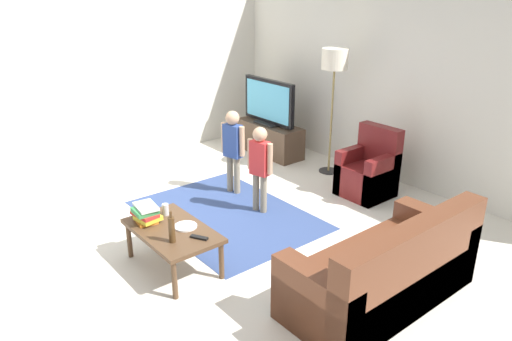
% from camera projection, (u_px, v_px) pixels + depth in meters
% --- Properties ---
extents(ground, '(7.80, 7.80, 0.00)m').
position_uv_depth(ground, '(213.00, 238.00, 5.29)').
color(ground, beige).
extents(wall_back, '(6.00, 0.12, 2.70)m').
position_uv_depth(wall_back, '(394.00, 82.00, 6.55)').
color(wall_back, silver).
rests_on(wall_back, ground).
extents(wall_left, '(0.12, 6.00, 2.70)m').
position_uv_depth(wall_left, '(93.00, 76.00, 6.97)').
color(wall_left, silver).
rests_on(wall_left, ground).
extents(area_rug, '(2.20, 1.60, 0.01)m').
position_uv_depth(area_rug, '(227.00, 215.00, 5.82)').
color(area_rug, '#33477A').
rests_on(area_rug, ground).
extents(tv_stand, '(1.20, 0.44, 0.50)m').
position_uv_depth(tv_stand, '(269.00, 139.00, 7.82)').
color(tv_stand, '#4C3828').
rests_on(tv_stand, ground).
extents(tv, '(1.10, 0.28, 0.71)m').
position_uv_depth(tv, '(269.00, 102.00, 7.58)').
color(tv, black).
rests_on(tv, tv_stand).
extents(couch, '(0.80, 1.80, 0.86)m').
position_uv_depth(couch, '(388.00, 274.00, 4.13)').
color(couch, brown).
rests_on(couch, ground).
extents(armchair, '(0.60, 0.60, 0.90)m').
position_uv_depth(armchair, '(370.00, 173.00, 6.29)').
color(armchair, maroon).
rests_on(armchair, ground).
extents(floor_lamp, '(0.36, 0.36, 1.78)m').
position_uv_depth(floor_lamp, '(335.00, 66.00, 6.58)').
color(floor_lamp, '#262626').
rests_on(floor_lamp, ground).
extents(child_near_tv, '(0.36, 0.18, 1.11)m').
position_uv_depth(child_near_tv, '(233.00, 144.00, 6.22)').
color(child_near_tv, gray).
rests_on(child_near_tv, ground).
extents(child_center, '(0.35, 0.18, 1.06)m').
position_uv_depth(child_center, '(260.00, 162.00, 5.70)').
color(child_center, gray).
rests_on(child_center, ground).
extents(coffee_table, '(1.00, 0.60, 0.42)m').
position_uv_depth(coffee_table, '(172.00, 233.00, 4.63)').
color(coffee_table, '#513823').
rests_on(coffee_table, ground).
extents(book_stack, '(0.30, 0.25, 0.17)m').
position_uv_depth(book_stack, '(146.00, 214.00, 4.72)').
color(book_stack, orange).
rests_on(book_stack, coffee_table).
extents(bottle, '(0.06, 0.06, 0.31)m').
position_uv_depth(bottle, '(172.00, 229.00, 4.34)').
color(bottle, '#4C3319').
rests_on(bottle, coffee_table).
extents(tv_remote, '(0.17, 0.12, 0.02)m').
position_uv_depth(tv_remote, '(199.00, 238.00, 4.44)').
color(tv_remote, black).
rests_on(tv_remote, coffee_table).
extents(soda_can, '(0.07, 0.07, 0.12)m').
position_uv_depth(soda_can, '(165.00, 209.00, 4.87)').
color(soda_can, silver).
rests_on(soda_can, coffee_table).
extents(plate, '(0.22, 0.22, 0.02)m').
position_uv_depth(plate, '(186.00, 226.00, 4.64)').
color(plate, white).
rests_on(plate, coffee_table).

